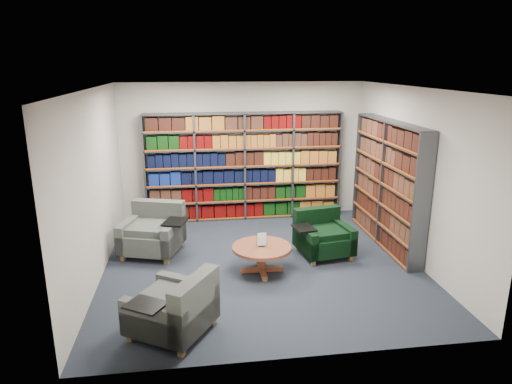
{
  "coord_description": "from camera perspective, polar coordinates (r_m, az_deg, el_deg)",
  "views": [
    {
      "loc": [
        -1.04,
        -6.77,
        3.15
      ],
      "look_at": [
        0.0,
        0.6,
        1.05
      ],
      "focal_mm": 32.0,
      "sensor_mm": 36.0,
      "label": 1
    }
  ],
  "objects": [
    {
      "name": "coffee_table",
      "position": [
        7.12,
        0.72,
        -7.45
      ],
      "size": [
        0.92,
        0.92,
        0.65
      ],
      "color": "#9E5133",
      "rests_on": "ground"
    },
    {
      "name": "chair_green_right",
      "position": [
        7.9,
        8.21,
        -5.53
      ],
      "size": [
        1.04,
        0.95,
        0.75
      ],
      "color": "black",
      "rests_on": "ground"
    },
    {
      "name": "chair_teal_left",
      "position": [
        8.08,
        -12.61,
        -5.0
      ],
      "size": [
        1.22,
        1.15,
        0.84
      ],
      "color": "#081C37",
      "rests_on": "ground"
    },
    {
      "name": "bookshelf_right",
      "position": [
        8.36,
        16.09,
        0.93
      ],
      "size": [
        0.28,
        2.5,
        2.2
      ],
      "color": "#47494F",
      "rests_on": "ground"
    },
    {
      "name": "bookshelf_back",
      "position": [
        9.4,
        -1.48,
        3.14
      ],
      "size": [
        4.0,
        0.28,
        2.2
      ],
      "color": "#47494F",
      "rests_on": "ground"
    },
    {
      "name": "room_shell",
      "position": [
        7.07,
        0.68,
        1.42
      ],
      "size": [
        5.02,
        5.02,
        2.82
      ],
      "color": "#1D2430",
      "rests_on": "ground"
    },
    {
      "name": "chair_teal_front",
      "position": [
        5.69,
        -9.82,
        -14.39
      ],
      "size": [
        1.19,
        1.19,
        0.78
      ],
      "color": "#081C37",
      "rests_on": "ground"
    }
  ]
}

